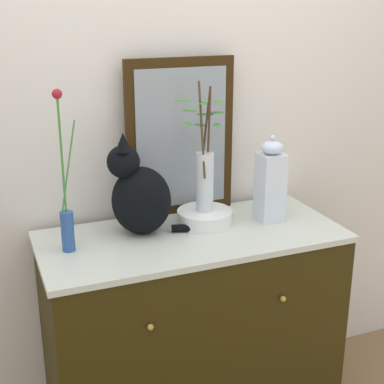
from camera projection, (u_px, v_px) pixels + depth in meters
name	position (u px, v px, depth m)	size (l,w,h in m)	color
wall_back	(163.00, 131.00, 2.48)	(4.40, 0.08, 2.60)	silver
sideboard	(192.00, 334.00, 2.44)	(1.23, 0.57, 0.94)	black
mirror_leaning	(181.00, 138.00, 2.42)	(0.48, 0.03, 0.68)	black
cat_sitting	(139.00, 194.00, 2.25)	(0.46, 0.25, 0.41)	black
vase_slim_green	(66.00, 213.00, 2.09)	(0.08, 0.05, 0.61)	#2A5094
bowl_porcelain	(205.00, 217.00, 2.38)	(0.23, 0.23, 0.06)	white
vase_glass_clear	(205.00, 173.00, 2.32)	(0.23, 0.14, 0.54)	silver
jar_lidded_porcelain	(270.00, 182.00, 2.39)	(0.10, 0.10, 0.37)	silver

